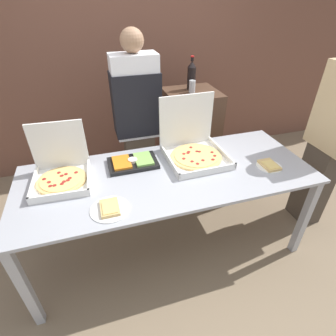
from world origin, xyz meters
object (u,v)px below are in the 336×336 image
Objects in this scene: soda_bottle at (192,75)px; person_guest_cap at (331,140)px; paper_plate_front_left at (110,208)px; soda_can_silver at (192,86)px; person_server_vest at (137,120)px; pizza_box_near_left at (61,172)px; paper_plate_front_center at (269,165)px; veggie_tray at (133,162)px; pizza_box_far_right at (194,147)px.

person_guest_cap is at bearing -49.47° from soda_bottle.
paper_plate_front_left is 2.09× the size of soda_can_silver.
pizza_box_near_left is at bearing 37.08° from person_server_vest.
pizza_box_near_left is at bearing -149.83° from soda_can_silver.
soda_bottle is 0.19× the size of person_guest_cap.
pizza_box_near_left is 2.15× the size of paper_plate_front_center.
pizza_box_near_left is at bearing -174.93° from veggie_tray.
soda_bottle is (1.06, 1.31, 0.44)m from paper_plate_front_left.
pizza_box_near_left reaches higher than veggie_tray.
person_guest_cap reaches higher than pizza_box_far_right.
paper_plate_front_left is at bearing -116.73° from veggie_tray.
person_guest_cap is at bearing 8.36° from paper_plate_front_center.
pizza_box_far_right is 0.96m from soda_bottle.
soda_bottle is at bearing 74.30° from soda_can_silver.
soda_can_silver is (0.26, 0.74, 0.28)m from pizza_box_far_right.
pizza_box_far_right is at bearing 4.68° from pizza_box_near_left.
person_guest_cap is at bearing -2.27° from pizza_box_near_left.
soda_bottle reaches higher than soda_can_silver.
soda_bottle is (1.36, 0.87, 0.38)m from pizza_box_near_left.
pizza_box_far_right is 0.62m from person_server_vest.
veggie_tray is at bearing 73.02° from person_server_vest.
paper_plate_front_left is 0.15× the size of person_server_vest.
veggie_tray is (0.54, 0.05, -0.05)m from pizza_box_near_left.
person_server_vest reaches higher than pizza_box_far_right.
paper_plate_front_center is at bearing -7.97° from pizza_box_near_left.
soda_bottle reaches higher than pizza_box_far_right.
pizza_box_far_right is 1.07m from pizza_box_near_left.
person_guest_cap is (0.68, 0.10, 0.08)m from paper_plate_front_center.
person_guest_cap reaches higher than pizza_box_near_left.
paper_plate_front_center is (1.60, -0.31, -0.06)m from pizza_box_near_left.
soda_can_silver is (1.33, 0.77, 0.29)m from pizza_box_near_left.
pizza_box_far_right is 4.12× the size of soda_can_silver.
person_server_vest reaches higher than veggie_tray.
person_guest_cap is (1.73, -0.25, 0.07)m from veggie_tray.
person_guest_cap reaches higher than soda_can_silver.
pizza_box_near_left reaches higher than paper_plate_front_left.
person_server_vest reaches higher than soda_bottle.
veggie_tray is at bearing 63.27° from paper_plate_front_left.
pizza_box_far_right is at bearing 127.92° from person_server_vest.
pizza_box_near_left is 1.66m from soda_bottle.
paper_plate_front_center is at bearing -76.04° from soda_can_silver.
pizza_box_near_left is 1.10× the size of veggie_tray.
veggie_tray is 0.22× the size of person_server_vest.
pizza_box_near_left is 1.63m from paper_plate_front_center.
paper_plate_front_left is (-1.29, -0.13, -0.00)m from paper_plate_front_center.
person_server_vest is at bearing 73.02° from veggie_tray.
person_server_vest is 1.01× the size of person_guest_cap.
paper_plate_front_center is 1.30m from paper_plate_front_left.
veggie_tray reaches higher than paper_plate_front_center.
person_server_vest is (-0.91, 0.83, 0.17)m from paper_plate_front_center.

